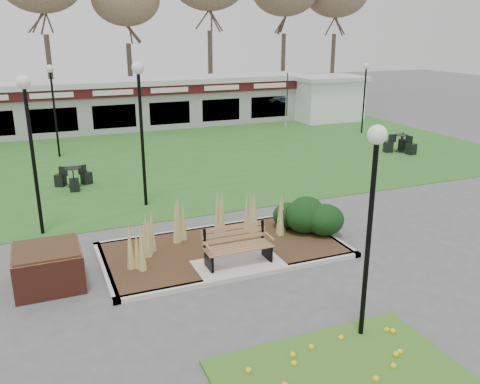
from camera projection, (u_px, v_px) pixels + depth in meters
name	position (u px, v px, depth m)	size (l,w,h in m)	color
ground	(241.00, 271.00, 12.56)	(100.00, 100.00, 0.00)	#515154
lawn	(140.00, 160.00, 23.11)	(34.00, 16.00, 0.02)	#2A6620
flower_bed	(346.00, 382.00, 8.49)	(4.20, 3.00, 0.16)	#416D1F
planting_bed	(265.00, 230.00, 14.10)	(6.75, 3.40, 1.27)	#322414
park_bench	(237.00, 245.00, 12.60)	(1.70, 0.66, 0.93)	#8C623F
brick_planter	(48.00, 267.00, 11.69)	(1.50, 1.50, 0.95)	brown
food_pavilion	(110.00, 105.00, 29.66)	(24.60, 3.40, 2.90)	gray
service_hut	(326.00, 98.00, 32.86)	(4.40, 3.40, 2.83)	white
lamp_post_near_left	(28.00, 121.00, 13.79)	(0.38, 0.38, 4.54)	black
lamp_post_near_right	(373.00, 188.00, 8.94)	(0.34, 0.34, 4.16)	black
lamp_post_mid_left	(140.00, 103.00, 16.13)	(0.39, 0.39, 4.74)	black
lamp_post_mid_right	(52.00, 91.00, 22.75)	(0.35, 0.35, 4.19)	black
lamp_post_far_right	(365.00, 83.00, 28.22)	(0.32, 0.32, 3.91)	black
bistro_set_c	(74.00, 181.00, 19.06)	(1.41, 1.26, 0.75)	black
bistro_set_d	(401.00, 146.00, 24.51)	(1.56, 1.51, 0.84)	black
patio_umbrella	(287.00, 112.00, 26.43)	(2.16, 2.19, 2.46)	black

